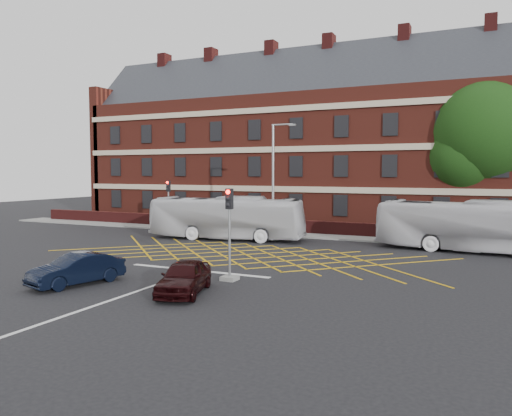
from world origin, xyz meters
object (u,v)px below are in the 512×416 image
at_px(direction_signs, 166,214).
at_px(deciduous_tree, 484,140).
at_px(car_navy, 77,269).
at_px(utility_cabinet, 187,270).
at_px(street_lamp, 274,201).
at_px(car_maroon, 184,277).
at_px(bus_right, 473,226).
at_px(traffic_light_near, 229,243).
at_px(bus_left, 226,218).
at_px(traffic_light_far, 169,210).

bearing_deg(direction_signs, deciduous_tree, 16.58).
distance_m(car_navy, utility_cabinet, 4.91).
xyz_separation_m(deciduous_tree, street_lamp, (-13.84, -9.43, -4.63)).
bearing_deg(utility_cabinet, street_lamp, 96.14).
height_order(car_navy, deciduous_tree, deciduous_tree).
xyz_separation_m(car_maroon, deciduous_tree, (10.80, 26.02, 6.83)).
height_order(bus_right, car_maroon, bus_right).
bearing_deg(car_navy, utility_cabinet, 56.01).
bearing_deg(traffic_light_near, car_navy, -147.58).
bearing_deg(traffic_light_near, utility_cabinet, -167.24).
relative_size(bus_left, utility_cabinet, 14.15).
bearing_deg(deciduous_tree, car_maroon, -112.53).
relative_size(bus_left, bus_right, 0.99).
xyz_separation_m(car_navy, utility_cabinet, (3.71, 3.20, -0.28)).
height_order(traffic_light_near, utility_cabinet, traffic_light_near).
height_order(car_navy, street_lamp, street_lamp).
xyz_separation_m(deciduous_tree, utility_cabinet, (-12.33, -23.50, -7.11)).
height_order(traffic_light_near, direction_signs, traffic_light_near).
distance_m(bus_right, deciduous_tree, 11.05).
bearing_deg(bus_right, utility_cabinet, 145.35).
xyz_separation_m(bus_right, deciduous_tree, (0.32, 9.35, 5.88)).
distance_m(bus_left, traffic_light_near, 14.08).
height_order(car_maroon, traffic_light_far, traffic_light_far).
xyz_separation_m(bus_left, bus_right, (16.80, 1.39, 0.02)).
relative_size(bus_right, traffic_light_near, 2.75).
height_order(bus_left, traffic_light_near, traffic_light_near).
relative_size(street_lamp, utility_cabinet, 10.39).
bearing_deg(car_navy, bus_left, 109.10).
relative_size(bus_right, direction_signs, 5.34).
bearing_deg(traffic_light_near, traffic_light_far, 132.78).
distance_m(bus_right, traffic_light_near, 16.92).
bearing_deg(utility_cabinet, bus_right, 49.69).
distance_m(car_navy, traffic_light_near, 6.93).
height_order(deciduous_tree, traffic_light_far, deciduous_tree).
distance_m(deciduous_tree, traffic_light_far, 26.22).
bearing_deg(car_navy, bus_right, 63.08).
xyz_separation_m(car_maroon, direction_signs, (-14.08, 18.62, 0.69)).
xyz_separation_m(bus_left, deciduous_tree, (17.12, 10.73, 5.91)).
xyz_separation_m(car_maroon, utility_cabinet, (-1.53, 2.52, -0.28)).
distance_m(bus_left, car_maroon, 16.57).
relative_size(car_navy, street_lamp, 0.50).
relative_size(bus_right, utility_cabinet, 14.35).
bearing_deg(car_navy, traffic_light_near, 47.67).
relative_size(traffic_light_far, utility_cabinet, 5.22).
bearing_deg(direction_signs, bus_right, -4.52).
relative_size(bus_left, car_navy, 2.75).
bearing_deg(car_maroon, traffic_light_near, 62.80).
xyz_separation_m(bus_right, traffic_light_near, (-9.95, -13.69, 0.13)).
bearing_deg(street_lamp, car_navy, -97.26).
bearing_deg(direction_signs, street_lamp, -10.40).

